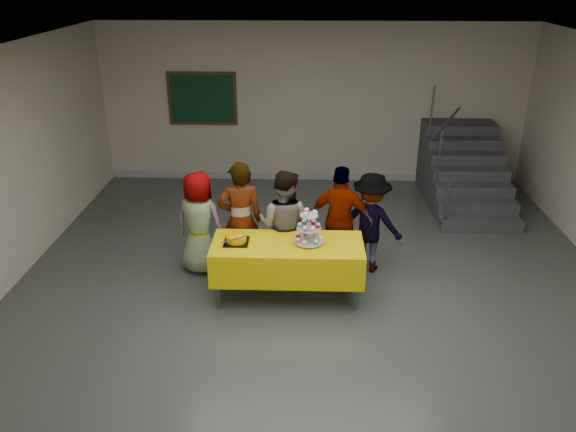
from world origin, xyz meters
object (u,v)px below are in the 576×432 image
schoolchild_e (370,223)px  staircase (462,172)px  bake_table (287,259)px  schoolchild_b (241,220)px  schoolchild_a (200,223)px  schoolchild_d (341,220)px  cupcake_stand (309,231)px  bear_cake (236,238)px  schoolchild_c (284,225)px  noticeboard (202,99)px

schoolchild_e → staircase: size_ratio=0.59×
bake_table → schoolchild_b: size_ratio=1.15×
schoolchild_a → schoolchild_d: 1.91m
cupcake_stand → bear_cake: cupcake_stand is taller
cupcake_stand → schoolchild_c: schoolchild_c is taller
bake_table → schoolchild_d: size_ratio=1.23×
schoolchild_a → noticeboard: noticeboard is taller
schoolchild_b → schoolchild_e: schoolchild_b is taller
staircase → schoolchild_b: bearing=-141.5°
bake_table → staircase: size_ratio=0.78×
schoolchild_a → staircase: (4.25, 2.83, -0.23)m
bear_cake → schoolchild_c: bearing=44.1°
cupcake_stand → schoolchild_d: (0.44, 0.70, -0.18)m
bake_table → schoolchild_b: bearing=139.1°
bear_cake → schoolchild_e: bearing=24.0°
staircase → bake_table: bearing=-131.1°
bake_table → schoolchild_d: (0.70, 0.73, 0.21)m
bake_table → schoolchild_d: 1.03m
bake_table → schoolchild_c: (-0.07, 0.55, 0.20)m
schoolchild_b → noticeboard: (-1.11, 3.77, 0.78)m
bake_table → schoolchild_e: schoolchild_e is taller
bake_table → noticeboard: bearing=112.1°
schoolchild_b → schoolchild_e: 1.76m
bear_cake → schoolchild_e: schoolchild_e is taller
schoolchild_a → noticeboard: bearing=-64.0°
schoolchild_a → noticeboard: (-0.54, 3.66, 0.88)m
noticeboard → schoolchild_c: bearing=-65.8°
schoolchild_a → schoolchild_b: bearing=-172.7°
cupcake_stand → schoolchild_a: 1.62m
schoolchild_d → schoolchild_e: schoolchild_d is taller
cupcake_stand → bear_cake: bearing=-178.7°
cupcake_stand → noticeboard: noticeboard is taller
schoolchild_a → schoolchild_c: 1.15m
bake_table → schoolchild_a: bearing=151.5°
schoolchild_b → schoolchild_d: (1.34, 0.17, -0.06)m
bake_table → bear_cake: (-0.63, 0.01, 0.27)m
schoolchild_a → schoolchild_e: (2.32, 0.12, -0.02)m
schoolchild_b → schoolchild_c: size_ratio=1.07×
schoolchild_b → bear_cake: bearing=79.9°
bake_table → bear_cake: 0.69m
bear_cake → schoolchild_b: size_ratio=0.22×
bear_cake → schoolchild_a: (-0.58, 0.65, -0.11)m
schoolchild_d → bake_table: bearing=59.1°
bake_table → schoolchild_c: size_ratio=1.24×
schoolchild_c → schoolchild_a: bearing=12.0°
bake_table → schoolchild_e: 1.36m
bear_cake → schoolchild_a: bearing=131.7°
cupcake_stand → schoolchild_d: 0.84m
schoolchild_e → noticeboard: size_ratio=1.09×
cupcake_stand → noticeboard: (-2.02, 4.30, 0.66)m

